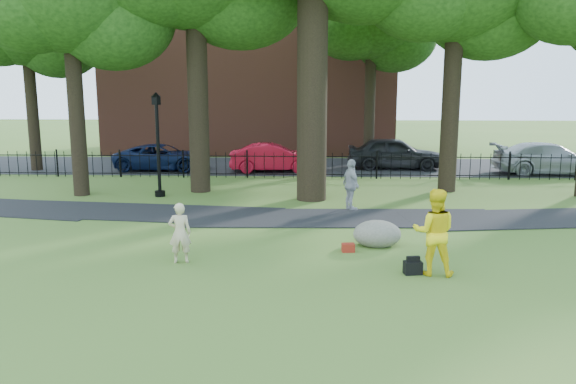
{
  "coord_description": "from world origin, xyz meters",
  "views": [
    {
      "loc": [
        0.02,
        -13.74,
        4.14
      ],
      "look_at": [
        -0.66,
        2.0,
        1.21
      ],
      "focal_mm": 35.0,
      "sensor_mm": 36.0,
      "label": 1
    }
  ],
  "objects_px": {
    "red_sedan": "(273,158)",
    "woman": "(180,233)",
    "man": "(434,232)",
    "boulder": "(377,232)",
    "lamppost": "(158,146)"
  },
  "relations": [
    {
      "from": "woman",
      "to": "red_sedan",
      "type": "relative_size",
      "value": 0.34
    },
    {
      "from": "woman",
      "to": "boulder",
      "type": "height_order",
      "value": "woman"
    },
    {
      "from": "man",
      "to": "boulder",
      "type": "xyz_separation_m",
      "value": [
        -0.99,
        2.29,
        -0.61
      ]
    },
    {
      "from": "man",
      "to": "red_sedan",
      "type": "relative_size",
      "value": 0.46
    },
    {
      "from": "woman",
      "to": "boulder",
      "type": "xyz_separation_m",
      "value": [
        4.88,
        1.69,
        -0.36
      ]
    },
    {
      "from": "woman",
      "to": "red_sedan",
      "type": "height_order",
      "value": "woman"
    },
    {
      "from": "man",
      "to": "red_sedan",
      "type": "height_order",
      "value": "man"
    },
    {
      "from": "woman",
      "to": "red_sedan",
      "type": "xyz_separation_m",
      "value": [
        1.19,
        14.91,
        -0.03
      ]
    },
    {
      "from": "man",
      "to": "red_sedan",
      "type": "xyz_separation_m",
      "value": [
        -4.68,
        15.51,
        -0.27
      ]
    },
    {
      "from": "man",
      "to": "boulder",
      "type": "relative_size",
      "value": 1.54
    },
    {
      "from": "woman",
      "to": "man",
      "type": "xyz_separation_m",
      "value": [
        5.87,
        -0.6,
        0.25
      ]
    },
    {
      "from": "woman",
      "to": "lamppost",
      "type": "relative_size",
      "value": 0.37
    },
    {
      "from": "man",
      "to": "lamppost",
      "type": "distance_m",
      "value": 12.39
    },
    {
      "from": "red_sedan",
      "to": "woman",
      "type": "bearing_deg",
      "value": 170.37
    },
    {
      "from": "lamppost",
      "to": "boulder",
      "type": "bearing_deg",
      "value": -18.52
    }
  ]
}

